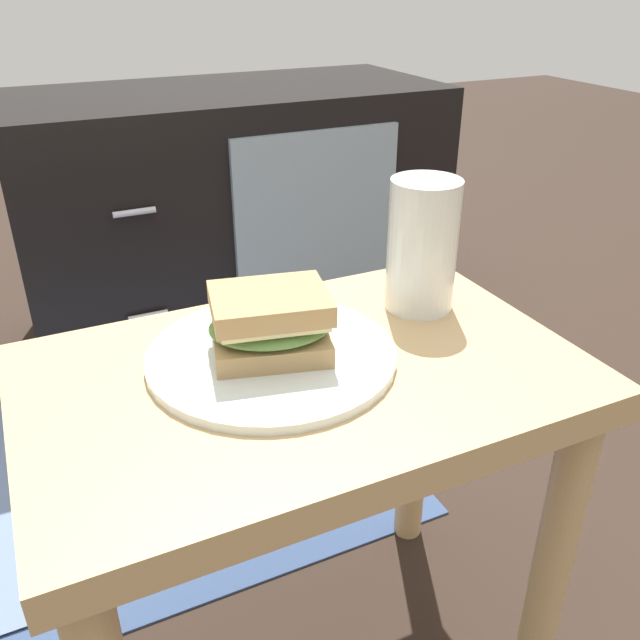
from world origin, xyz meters
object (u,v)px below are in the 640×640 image
object	(u,v)px
tv_cabinet	(232,215)
sandwich_front	(270,323)
beer_glass	(422,247)
plate	(272,356)

from	to	relation	value
tv_cabinet	sandwich_front	xyz separation A→B (m)	(-0.26, -0.92, 0.21)
sandwich_front	beer_glass	size ratio (longest dim) A/B	0.94
sandwich_front	beer_glass	bearing A→B (deg)	11.25
plate	beer_glass	size ratio (longest dim) A/B	1.67
tv_cabinet	sandwich_front	size ratio (longest dim) A/B	6.64
tv_cabinet	sandwich_front	world-z (taller)	tv_cabinet
plate	beer_glass	distance (m)	0.22
sandwich_front	beer_glass	distance (m)	0.21
tv_cabinet	sandwich_front	distance (m)	0.98
sandwich_front	beer_glass	xyz separation A→B (m)	(0.20, 0.04, 0.03)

